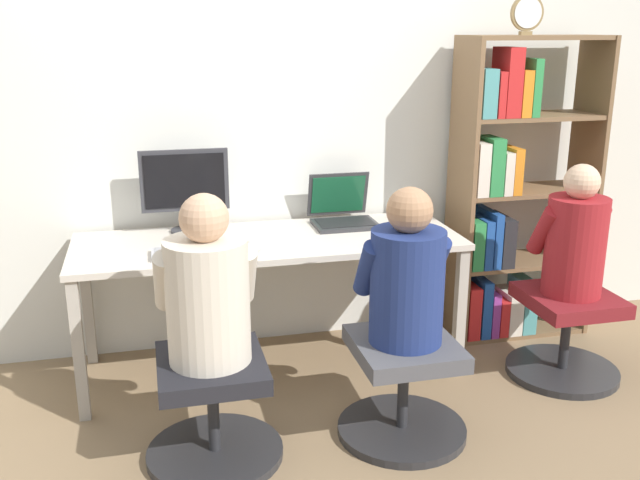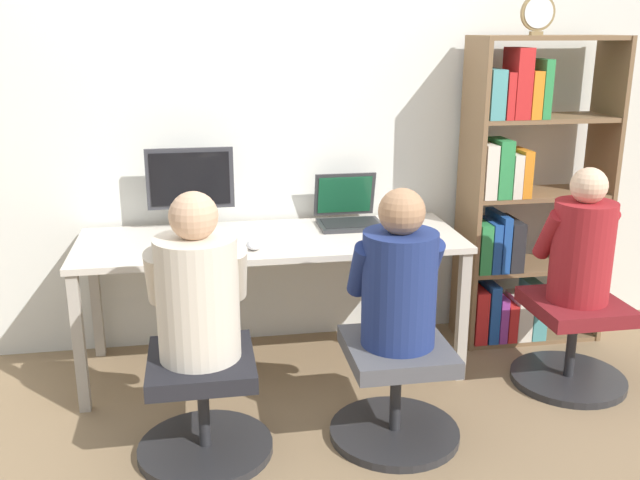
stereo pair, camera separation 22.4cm
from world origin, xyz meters
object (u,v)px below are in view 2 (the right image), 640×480
office_chair_left (203,403)px  person_at_laptop (399,278)px  desktop_monitor (191,186)px  bookshelf (517,206)px  office_chair_side (572,340)px  office_chair_right (396,389)px  person_at_monitor (197,288)px  person_near_shelf (582,244)px  desk_clock (538,14)px  laptop (348,214)px  keyboard (197,249)px

office_chair_left → person_at_laptop: (0.81, -0.01, 0.50)m
desktop_monitor → bookshelf: 1.75m
office_chair_side → office_chair_right: bearing=-161.6°
office_chair_left → bookshelf: size_ratio=0.34×
office_chair_left → person_at_monitor: (-0.00, 0.01, 0.50)m
person_at_laptop → person_near_shelf: bearing=18.4°
desk_clock → person_at_laptop: bearing=-138.4°
laptop → office_chair_left: bearing=-130.9°
desk_clock → office_chair_left: bearing=-155.3°
laptop → office_chair_side: bearing=-31.2°
bookshelf → desk_clock: bearing=-99.0°
desktop_monitor → person_at_laptop: (0.83, -0.97, -0.21)m
keyboard → person_at_laptop: 1.00m
person_at_monitor → person_near_shelf: size_ratio=1.04×
person_at_monitor → office_chair_side: 1.90m
keyboard → person_at_monitor: bearing=-90.4°
laptop → office_chair_left: size_ratio=0.59×
office_chair_right → person_at_laptop: bearing=90.0°
bookshelf → person_at_laptop: bearing=-136.1°
office_chair_side → laptop: bearing=148.8°
office_chair_right → office_chair_side: same height
desktop_monitor → office_chair_right: desktop_monitor is taller
keyboard → person_near_shelf: 1.82m
person_at_monitor → bookshelf: size_ratio=0.41×
keyboard → person_at_monitor: size_ratio=0.61×
office_chair_side → person_near_shelf: size_ratio=0.87×
office_chair_side → office_chair_left: bearing=-170.2°
laptop → keyboard: 0.87m
keyboard → office_chair_right: 1.11m
desk_clock → person_near_shelf: (0.09, -0.47, -1.05)m
office_chair_left → office_chair_side: size_ratio=1.00×
laptop → office_chair_left: laptop is taller
keyboard → desk_clock: 2.02m
bookshelf → desk_clock: (-0.01, -0.08, 0.99)m
desktop_monitor → desk_clock: size_ratio=2.25×
keyboard → office_chair_right: size_ratio=0.73×
keyboard → office_chair_right: (0.81, -0.59, -0.49)m
person_at_monitor → bookshelf: 1.93m
office_chair_side → keyboard: bearing=171.8°
office_chair_left → person_at_laptop: size_ratio=0.85×
desktop_monitor → office_chair_left: desktop_monitor is taller
person_near_shelf → office_chair_side: bearing=-90.0°
laptop → office_chair_side: 1.29m
office_chair_right → person_at_monitor: 0.95m
office_chair_right → desk_clock: (0.90, 0.80, 1.54)m
keyboard → person_near_shelf: person_near_shelf is taller
desktop_monitor → laptop: (0.81, -0.04, -0.18)m
keyboard → person_at_laptop: (0.81, -0.58, 0.01)m
person_at_monitor → bookshelf: (1.72, 0.86, 0.05)m
bookshelf → person_near_shelf: bookshelf is taller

